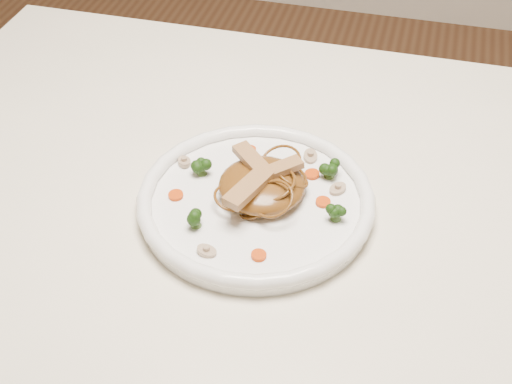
# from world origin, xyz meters

# --- Properties ---
(table) EXTENTS (1.20, 0.80, 0.75)m
(table) POSITION_xyz_m (0.00, 0.00, 0.65)
(table) COLOR beige
(table) RESTS_ON ground
(plate) EXTENTS (0.38, 0.38, 0.02)m
(plate) POSITION_xyz_m (-0.03, -0.05, 0.76)
(plate) COLOR white
(plate) RESTS_ON table
(noodle_mound) EXTENTS (0.12, 0.12, 0.04)m
(noodle_mound) POSITION_xyz_m (-0.02, -0.04, 0.78)
(noodle_mound) COLOR brown
(noodle_mound) RESTS_ON plate
(chicken_a) EXTENTS (0.06, 0.06, 0.01)m
(chicken_a) POSITION_xyz_m (-0.00, -0.03, 0.80)
(chicken_a) COLOR tan
(chicken_a) RESTS_ON noodle_mound
(chicken_b) EXTENTS (0.07, 0.06, 0.01)m
(chicken_b) POSITION_xyz_m (-0.04, -0.02, 0.80)
(chicken_b) COLOR tan
(chicken_b) RESTS_ON noodle_mound
(chicken_c) EXTENTS (0.05, 0.08, 0.01)m
(chicken_c) POSITION_xyz_m (-0.03, -0.07, 0.80)
(chicken_c) COLOR tan
(chicken_c) RESTS_ON noodle_mound
(broccoli_0) EXTENTS (0.03, 0.03, 0.03)m
(broccoli_0) POSITION_xyz_m (0.06, 0.02, 0.78)
(broccoli_0) COLOR #19370B
(broccoli_0) RESTS_ON plate
(broccoli_1) EXTENTS (0.03, 0.03, 0.03)m
(broccoli_1) POSITION_xyz_m (-0.11, -0.02, 0.78)
(broccoli_1) COLOR #19370B
(broccoli_1) RESTS_ON plate
(broccoli_2) EXTENTS (0.03, 0.03, 0.03)m
(broccoli_2) POSITION_xyz_m (-0.09, -0.11, 0.78)
(broccoli_2) COLOR #19370B
(broccoli_2) RESTS_ON plate
(broccoli_3) EXTENTS (0.03, 0.03, 0.03)m
(broccoli_3) POSITION_xyz_m (0.08, -0.06, 0.78)
(broccoli_3) COLOR #19370B
(broccoli_3) RESTS_ON plate
(carrot_0) EXTENTS (0.02, 0.02, 0.00)m
(carrot_0) POSITION_xyz_m (0.04, 0.02, 0.77)
(carrot_0) COLOR #BB4406
(carrot_0) RESTS_ON plate
(carrot_1) EXTENTS (0.02, 0.02, 0.00)m
(carrot_1) POSITION_xyz_m (-0.13, -0.07, 0.77)
(carrot_1) COLOR #BB4406
(carrot_1) RESTS_ON plate
(carrot_2) EXTENTS (0.02, 0.02, 0.00)m
(carrot_2) POSITION_xyz_m (0.06, -0.03, 0.77)
(carrot_2) COLOR #BB4406
(carrot_2) RESTS_ON plate
(carrot_3) EXTENTS (0.02, 0.02, 0.00)m
(carrot_3) POSITION_xyz_m (-0.06, 0.05, 0.77)
(carrot_3) COLOR #BB4406
(carrot_3) RESTS_ON plate
(carrot_4) EXTENTS (0.02, 0.02, 0.00)m
(carrot_4) POSITION_xyz_m (0.00, -0.15, 0.77)
(carrot_4) COLOR #BB4406
(carrot_4) RESTS_ON plate
(mushroom_0) EXTENTS (0.03, 0.03, 0.01)m
(mushroom_0) POSITION_xyz_m (-0.06, -0.16, 0.77)
(mushroom_0) COLOR #BAAA8B
(mushroom_0) RESTS_ON plate
(mushroom_1) EXTENTS (0.04, 0.04, 0.01)m
(mushroom_1) POSITION_xyz_m (0.07, -0.00, 0.77)
(mushroom_1) COLOR #BAAA8B
(mushroom_1) RESTS_ON plate
(mushroom_2) EXTENTS (0.03, 0.03, 0.01)m
(mushroom_2) POSITION_xyz_m (-0.14, -0.00, 0.77)
(mushroom_2) COLOR #BAAA8B
(mushroom_2) RESTS_ON plate
(mushroom_3) EXTENTS (0.03, 0.03, 0.01)m
(mushroom_3) POSITION_xyz_m (0.03, 0.05, 0.77)
(mushroom_3) COLOR #BAAA8B
(mushroom_3) RESTS_ON plate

